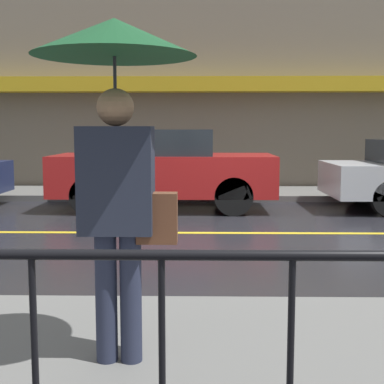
# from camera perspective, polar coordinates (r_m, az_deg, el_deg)

# --- Properties ---
(ground_plane) EXTENTS (80.00, 80.00, 0.00)m
(ground_plane) POSITION_cam_1_polar(r_m,az_deg,el_deg) (7.97, 4.73, -4.39)
(ground_plane) COLOR black
(sidewalk_far) EXTENTS (28.00, 2.08, 0.13)m
(sidewalk_far) POSITION_cam_1_polar(r_m,az_deg,el_deg) (12.36, 3.42, -0.12)
(sidewalk_far) COLOR #60605E
(sidewalk_far) RESTS_ON ground_plane
(lane_marking) EXTENTS (25.20, 0.12, 0.01)m
(lane_marking) POSITION_cam_1_polar(r_m,az_deg,el_deg) (7.97, 4.73, -4.37)
(lane_marking) COLOR gold
(lane_marking) RESTS_ON ground_plane
(building_storefront) EXTENTS (28.00, 0.85, 6.32)m
(building_storefront) POSITION_cam_1_polar(r_m,az_deg,el_deg) (13.54, 3.30, 13.46)
(building_storefront) COLOR #706656
(building_storefront) RESTS_ON ground_plane
(railing_foreground) EXTENTS (12.00, 0.04, 1.01)m
(railing_foreground) POSITION_cam_1_polar(r_m,az_deg,el_deg) (1.94, 17.00, -16.67)
(railing_foreground) COLOR black
(railing_foreground) RESTS_ON sidewalk_near
(pedestrian) EXTENTS (0.95, 0.95, 2.03)m
(pedestrian) POSITION_cam_1_polar(r_m,az_deg,el_deg) (3.16, -8.06, 9.51)
(pedestrian) COLOR #23283D
(pedestrian) RESTS_ON sidewalk_near
(car_red) EXTENTS (4.16, 1.74, 1.53)m
(car_red) POSITION_cam_1_polar(r_m,az_deg,el_deg) (10.25, -3.20, 2.54)
(car_red) COLOR maroon
(car_red) RESTS_ON ground_plane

